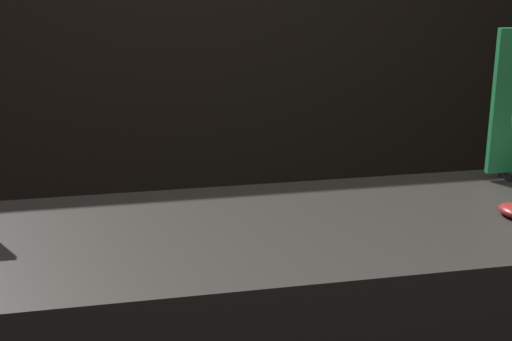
{
  "coord_description": "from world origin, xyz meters",
  "views": [
    {
      "loc": [
        -0.36,
        -1.3,
        1.52
      ],
      "look_at": [
        -0.01,
        0.35,
        1.02
      ],
      "focal_mm": 50.0,
      "sensor_mm": 36.0,
      "label": 1
    }
  ],
  "objects": []
}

